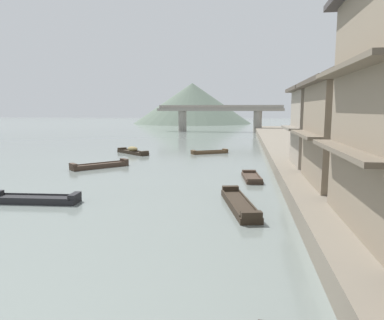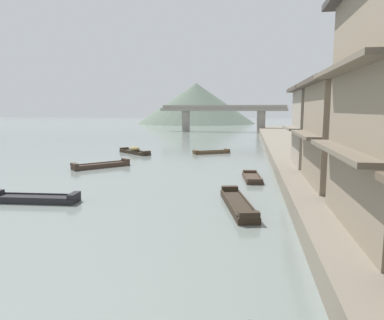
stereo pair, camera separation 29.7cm
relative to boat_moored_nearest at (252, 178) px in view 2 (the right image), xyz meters
name	(u,v)px [view 2 (the right image)]	position (x,y,z in m)	size (l,w,h in m)	color
riverbank_right	(383,163)	(10.67, 6.61, 0.32)	(18.00, 110.00, 0.90)	slate
boat_moored_nearest	(252,178)	(0.00, 0.00, 0.00)	(1.47, 3.72, 0.37)	#423328
boat_moored_third	(212,152)	(-4.34, 14.10, 0.02)	(4.04, 2.84, 0.44)	brown
boat_moored_far	(101,165)	(-12.43, 3.20, 0.05)	(4.07, 4.21, 0.56)	#423328
boat_midriver_drifting	(238,205)	(-0.73, -7.38, 0.05)	(2.12, 5.46, 0.55)	#33281E
boat_midriver_upstream	(35,199)	(-11.27, -7.93, 0.04)	(4.69, 1.38, 0.53)	#232326
boat_upstream_distant	(135,151)	(-12.68, 12.71, 0.15)	(4.39, 3.95, 0.80)	#33281E
house_waterfront_tall	(361,127)	(5.43, -4.99, 3.77)	(6.10, 6.84, 6.14)	gray
house_waterfront_narrow	(336,122)	(5.67, 1.64, 3.78)	(6.58, 5.73, 6.14)	gray
stone_bridge	(223,114)	(-6.15, 53.92, 3.72)	(27.54, 2.40, 5.79)	gray
hill_far_west	(196,103)	(-18.91, 98.90, 6.82)	(40.80, 40.80, 13.89)	#5B6B5B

